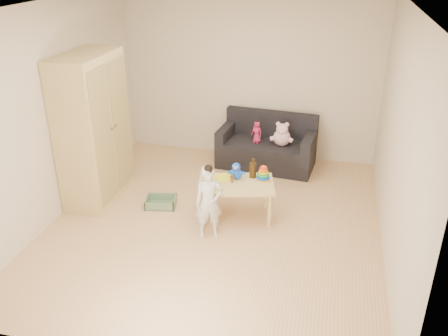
% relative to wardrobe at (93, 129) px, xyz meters
% --- Properties ---
extents(room, '(4.50, 4.50, 4.50)m').
position_rel_wardrobe_xyz_m(room, '(1.72, -0.33, 0.32)').
color(room, '#DCAB76').
rests_on(room, ground).
extents(wardrobe, '(0.54, 1.09, 1.96)m').
position_rel_wardrobe_xyz_m(wardrobe, '(0.00, 0.00, 0.00)').
color(wardrobe, tan).
rests_on(wardrobe, ground).
extents(sofa, '(1.52, 0.87, 0.41)m').
position_rel_wardrobe_xyz_m(sofa, '(2.08, 1.49, -0.78)').
color(sofa, black).
rests_on(sofa, ground).
extents(play_table, '(1.04, 0.78, 0.49)m').
position_rel_wardrobe_xyz_m(play_table, '(1.93, -0.13, -0.74)').
color(play_table, '#D6B675').
rests_on(play_table, ground).
extents(storage_bin, '(0.44, 0.36, 0.12)m').
position_rel_wardrobe_xyz_m(storage_bin, '(0.91, -0.08, -0.92)').
color(storage_bin, '#5F7E5B').
rests_on(storage_bin, ground).
extents(toddler, '(0.38, 0.33, 0.88)m').
position_rel_wardrobe_xyz_m(toddler, '(1.71, -0.61, -0.54)').
color(toddler, silver).
rests_on(toddler, ground).
extents(pink_bear, '(0.31, 0.28, 0.31)m').
position_rel_wardrobe_xyz_m(pink_bear, '(2.32, 1.39, -0.42)').
color(pink_bear, '#F3B3CD').
rests_on(pink_bear, sofa).
extents(doll, '(0.20, 0.17, 0.33)m').
position_rel_wardrobe_xyz_m(doll, '(1.93, 1.42, -0.41)').
color(doll, '#CE265A').
rests_on(doll, sofa).
extents(ring_stacker, '(0.17, 0.17, 0.19)m').
position_rel_wardrobe_xyz_m(ring_stacker, '(2.25, 0.02, -0.42)').
color(ring_stacker, yellow).
rests_on(ring_stacker, play_table).
extents(brown_bottle, '(0.09, 0.09, 0.25)m').
position_rel_wardrobe_xyz_m(brown_bottle, '(2.11, 0.07, -0.39)').
color(brown_bottle, black).
rests_on(brown_bottle, play_table).
extents(blue_plush, '(0.24, 0.22, 0.23)m').
position_rel_wardrobe_xyz_m(blue_plush, '(1.91, -0.01, -0.38)').
color(blue_plush, blue).
rests_on(blue_plush, play_table).
extents(wooden_figure, '(0.05, 0.05, 0.11)m').
position_rel_wardrobe_xyz_m(wooden_figure, '(1.88, -0.13, -0.44)').
color(wooden_figure, brown).
rests_on(wooden_figure, play_table).
extents(yellow_book, '(0.28, 0.28, 0.02)m').
position_rel_wardrobe_xyz_m(yellow_book, '(1.76, -0.03, -0.49)').
color(yellow_book, '#F2FF1A').
rests_on(yellow_book, play_table).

